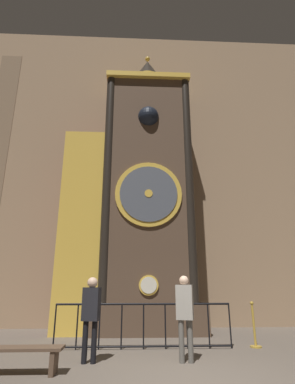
{
  "coord_description": "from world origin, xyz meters",
  "views": [
    {
      "loc": [
        -0.93,
        -5.17,
        1.49
      ],
      "look_at": [
        -0.44,
        5.14,
        4.68
      ],
      "focal_mm": 28.0,
      "sensor_mm": 36.0,
      "label": 1
    }
  ],
  "objects_px": {
    "visitor_far": "(185,309)",
    "stanchion_post": "(255,332)",
    "clock_tower": "(135,197)",
    "visitor_near": "(91,310)",
    "visitor_bench": "(21,354)"
  },
  "relations": [
    {
      "from": "visitor_far",
      "to": "visitor_bench",
      "type": "distance_m",
      "value": 3.16
    },
    {
      "from": "visitor_near",
      "to": "visitor_far",
      "type": "relative_size",
      "value": 0.98
    },
    {
      "from": "clock_tower",
      "to": "visitor_near",
      "type": "distance_m",
      "value": 5.13
    },
    {
      "from": "visitor_near",
      "to": "visitor_bench",
      "type": "bearing_deg",
      "value": -134.54
    },
    {
      "from": "visitor_bench",
      "to": "clock_tower",
      "type": "bearing_deg",
      "value": 65.99
    },
    {
      "from": "clock_tower",
      "to": "visitor_far",
      "type": "bearing_deg",
      "value": -74.0
    },
    {
      "from": "visitor_near",
      "to": "stanchion_post",
      "type": "xyz_separation_m",
      "value": [
        3.9,
        1.38,
        -0.63
      ]
    },
    {
      "from": "visitor_near",
      "to": "stanchion_post",
      "type": "relative_size",
      "value": 1.53
    },
    {
      "from": "visitor_near",
      "to": "visitor_far",
      "type": "distance_m",
      "value": 1.93
    },
    {
      "from": "stanchion_post",
      "to": "visitor_bench",
      "type": "distance_m",
      "value": 5.4
    },
    {
      "from": "visitor_far",
      "to": "visitor_bench",
      "type": "height_order",
      "value": "visitor_far"
    },
    {
      "from": "visitor_near",
      "to": "visitor_far",
      "type": "xyz_separation_m",
      "value": [
        1.93,
        -0.05,
        0.01
      ]
    },
    {
      "from": "visitor_near",
      "to": "visitor_far",
      "type": "bearing_deg",
      "value": 10.26
    },
    {
      "from": "visitor_far",
      "to": "stanchion_post",
      "type": "xyz_separation_m",
      "value": [
        1.97,
        1.43,
        -0.64
      ]
    },
    {
      "from": "clock_tower",
      "to": "stanchion_post",
      "type": "bearing_deg",
      "value": -36.88
    }
  ]
}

